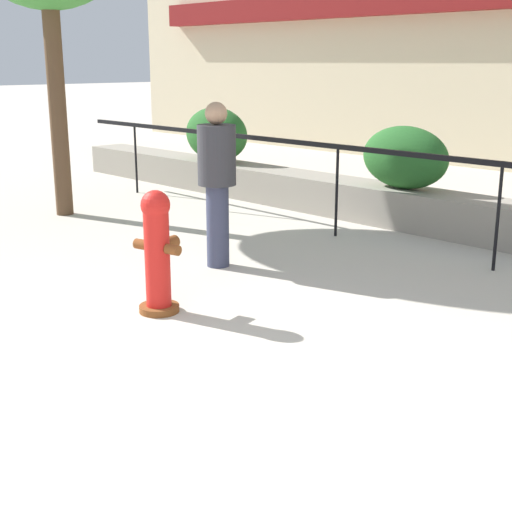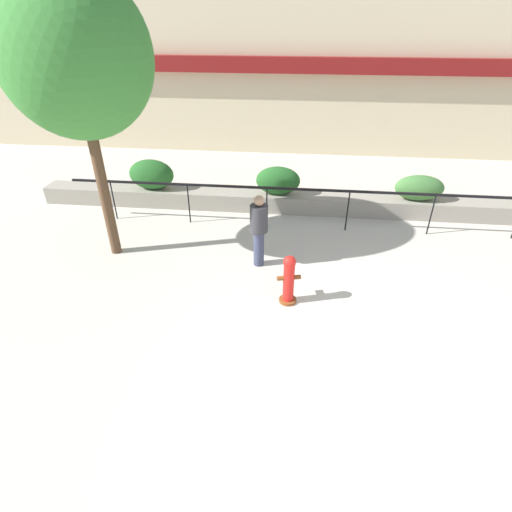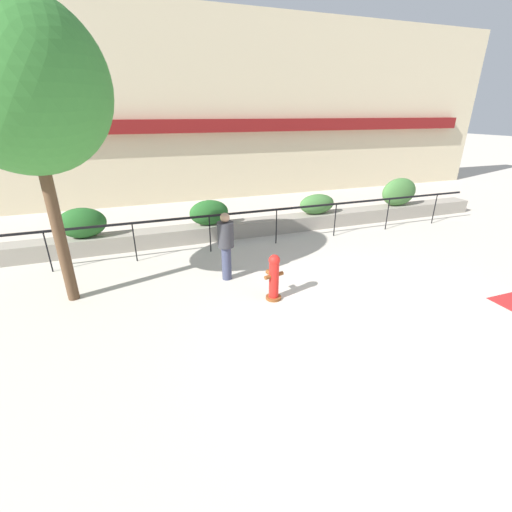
{
  "view_description": "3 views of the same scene",
  "coord_description": "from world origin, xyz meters",
  "px_view_note": "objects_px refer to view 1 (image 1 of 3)",
  "views": [
    {
      "loc": [
        3.4,
        -1.91,
        2.13
      ],
      "look_at": [
        -1.05,
        2.44,
        0.42
      ],
      "focal_mm": 50.0,
      "sensor_mm": 36.0,
      "label": 1
    },
    {
      "loc": [
        -1.37,
        -4.89,
        5.09
      ],
      "look_at": [
        -2.18,
        2.61,
        0.43
      ],
      "focal_mm": 28.0,
      "sensor_mm": 36.0,
      "label": 2
    },
    {
      "loc": [
        -4.06,
        -4.67,
        3.92
      ],
      "look_at": [
        -1.63,
        2.23,
        0.84
      ],
      "focal_mm": 24.0,
      "sensor_mm": 36.0,
      "label": 3
    }
  ],
  "objects_px": {
    "pedestrian": "(217,175)",
    "fire_hydrant": "(157,251)",
    "hedge_bush_0": "(216,134)",
    "hedge_bush_1": "(405,157)"
  },
  "relations": [
    {
      "from": "pedestrian",
      "to": "fire_hydrant",
      "type": "bearing_deg",
      "value": -61.18
    },
    {
      "from": "fire_hydrant",
      "to": "pedestrian",
      "type": "xyz_separation_m",
      "value": [
        -0.73,
        1.33,
        0.44
      ]
    },
    {
      "from": "hedge_bush_0",
      "to": "fire_hydrant",
      "type": "height_order",
      "value": "hedge_bush_0"
    },
    {
      "from": "hedge_bush_1",
      "to": "fire_hydrant",
      "type": "bearing_deg",
      "value": -83.62
    },
    {
      "from": "hedge_bush_0",
      "to": "hedge_bush_1",
      "type": "bearing_deg",
      "value": 0.0
    },
    {
      "from": "hedge_bush_1",
      "to": "pedestrian",
      "type": "bearing_deg",
      "value": -94.53
    },
    {
      "from": "hedge_bush_0",
      "to": "hedge_bush_1",
      "type": "relative_size",
      "value": 1.05
    },
    {
      "from": "fire_hydrant",
      "to": "pedestrian",
      "type": "bearing_deg",
      "value": 118.82
    },
    {
      "from": "hedge_bush_0",
      "to": "pedestrian",
      "type": "relative_size",
      "value": 0.77
    },
    {
      "from": "hedge_bush_0",
      "to": "hedge_bush_1",
      "type": "distance_m",
      "value": 3.75
    }
  ]
}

